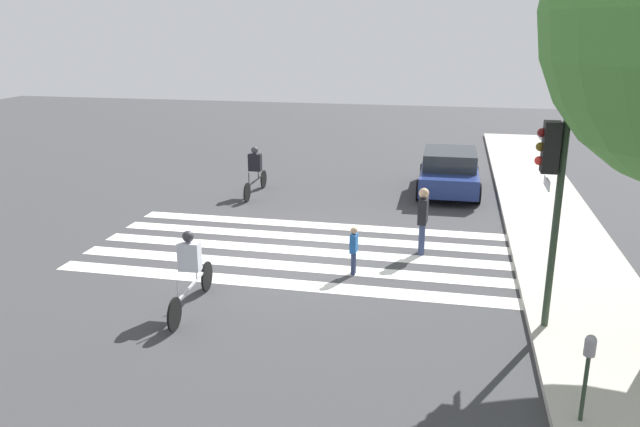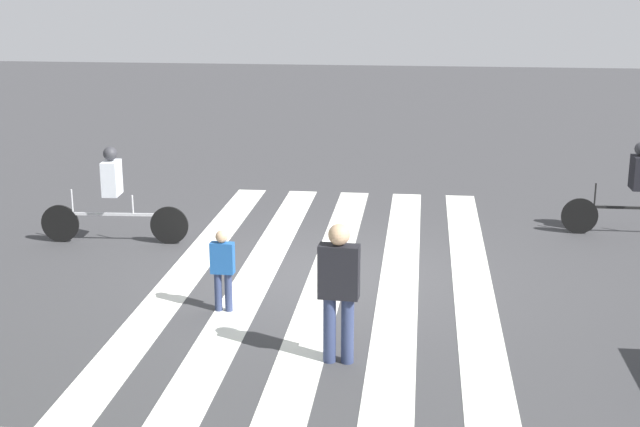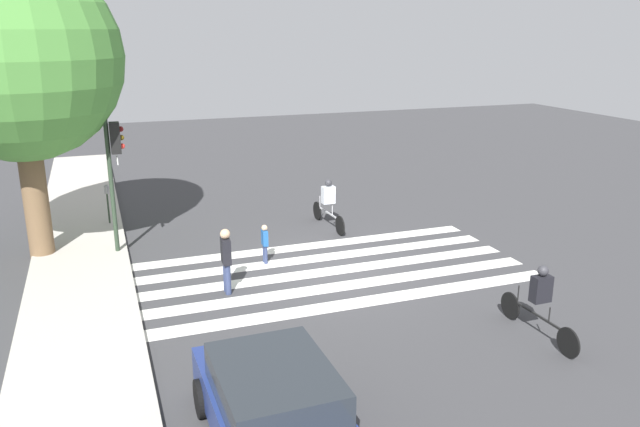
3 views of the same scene
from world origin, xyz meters
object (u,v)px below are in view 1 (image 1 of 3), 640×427
(car_parked_dark_suv, at_px, (449,171))
(cyclist_mid_street, at_px, (255,169))
(traffic_light, at_px, (552,181))
(pedestrian_adult_blue_shirt, at_px, (423,217))
(pedestrian_adult_tall_backpack, at_px, (354,248))
(cyclist_far_lane, at_px, (190,267))
(parking_meter, at_px, (588,360))

(car_parked_dark_suv, bearing_deg, cyclist_mid_street, -75.54)
(traffic_light, xyz_separation_m, pedestrian_adult_blue_shirt, (-3.61, -2.22, -1.84))
(pedestrian_adult_tall_backpack, xyz_separation_m, cyclist_far_lane, (2.40, -2.74, 0.25))
(cyclist_mid_street, bearing_deg, pedestrian_adult_blue_shirt, 50.97)
(car_parked_dark_suv, bearing_deg, cyclist_far_lane, -25.40)
(cyclist_mid_street, bearing_deg, pedestrian_adult_tall_backpack, 34.08)
(pedestrian_adult_blue_shirt, distance_m, cyclist_mid_street, 7.06)
(cyclist_far_lane, height_order, car_parked_dark_suv, cyclist_far_lane)
(pedestrian_adult_tall_backpack, bearing_deg, car_parked_dark_suv, -11.83)
(parking_meter, relative_size, cyclist_mid_street, 0.59)
(car_parked_dark_suv, bearing_deg, traffic_light, 9.37)
(pedestrian_adult_blue_shirt, bearing_deg, parking_meter, -155.41)
(pedestrian_adult_blue_shirt, xyz_separation_m, car_parked_dark_suv, (-6.02, 0.53, -0.20))
(pedestrian_adult_blue_shirt, relative_size, cyclist_mid_street, 0.67)
(cyclist_mid_street, relative_size, car_parked_dark_suv, 0.59)
(traffic_light, distance_m, car_parked_dark_suv, 9.98)
(pedestrian_adult_tall_backpack, bearing_deg, pedestrian_adult_blue_shirt, -38.22)
(cyclist_mid_street, xyz_separation_m, car_parked_dark_suv, (-1.63, 6.06, -0.15))
(parking_meter, xyz_separation_m, pedestrian_adult_tall_backpack, (-4.81, -3.84, -0.43))
(parking_meter, bearing_deg, car_parked_dark_suv, -171.17)
(parking_meter, height_order, cyclist_far_lane, cyclist_far_lane)
(traffic_light, relative_size, cyclist_far_lane, 1.64)
(traffic_light, bearing_deg, pedestrian_adult_tall_backpack, -118.94)
(traffic_light, height_order, cyclist_mid_street, traffic_light)
(parking_meter, distance_m, cyclist_mid_street, 13.46)
(pedestrian_adult_tall_backpack, relative_size, cyclist_mid_street, 0.45)
(pedestrian_adult_tall_backpack, height_order, cyclist_far_lane, cyclist_far_lane)
(pedestrian_adult_tall_backpack, relative_size, cyclist_far_lane, 0.45)
(cyclist_far_lane, relative_size, cyclist_mid_street, 1.00)
(parking_meter, distance_m, pedestrian_adult_blue_shirt, 6.89)
(traffic_light, xyz_separation_m, parking_meter, (2.82, 0.25, -1.71))
(cyclist_far_lane, distance_m, cyclist_mid_street, 8.53)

